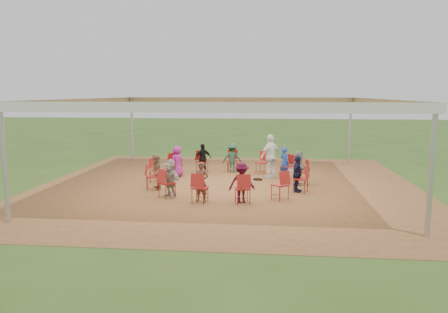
# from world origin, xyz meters

# --- Properties ---
(ground) EXTENTS (80.00, 80.00, 0.00)m
(ground) POSITION_xyz_m (0.00, 0.00, 0.00)
(ground) COLOR #325219
(ground) RESTS_ON ground
(dirt_patch) EXTENTS (13.00, 13.00, 0.00)m
(dirt_patch) POSITION_xyz_m (0.00, 0.00, 0.01)
(dirt_patch) COLOR brown
(dirt_patch) RESTS_ON ground
(tent) EXTENTS (10.33, 10.33, 3.00)m
(tent) POSITION_xyz_m (0.00, 0.00, 2.37)
(tent) COLOR #B2B2B7
(tent) RESTS_ON ground
(chair_0) EXTENTS (0.49, 0.48, 0.90)m
(chair_0) POSITION_xyz_m (2.58, 0.37, 0.45)
(chair_0) COLOR #A71D1A
(chair_0) RESTS_ON ground
(chair_1) EXTENTS (0.60, 0.60, 0.90)m
(chair_1) POSITION_xyz_m (2.11, 1.53, 0.45)
(chair_1) COLOR #A71D1A
(chair_1) RESTS_ON ground
(chair_2) EXTENTS (0.57, 0.58, 0.90)m
(chair_2) POSITION_xyz_m (1.16, 2.33, 0.45)
(chair_2) COLOR #A71D1A
(chair_2) RESTS_ON ground
(chair_3) EXTENTS (0.43, 0.45, 0.90)m
(chair_3) POSITION_xyz_m (-0.05, 2.61, 0.45)
(chair_3) COLOR #A71D1A
(chair_3) RESTS_ON ground
(chair_4) EXTENTS (0.58, 0.59, 0.90)m
(chair_4) POSITION_xyz_m (-1.26, 2.28, 0.45)
(chair_4) COLOR #A71D1A
(chair_4) RESTS_ON ground
(chair_5) EXTENTS (0.60, 0.59, 0.90)m
(chair_5) POSITION_xyz_m (-2.18, 1.43, 0.45)
(chair_5) COLOR #A71D1A
(chair_5) RESTS_ON ground
(chair_6) EXTENTS (0.48, 0.46, 0.90)m
(chair_6) POSITION_xyz_m (-2.59, 0.26, 0.45)
(chair_6) COLOR #A71D1A
(chair_6) RESTS_ON ground
(chair_7) EXTENTS (0.57, 0.55, 0.90)m
(chair_7) POSITION_xyz_m (-2.42, -0.98, 0.45)
(chair_7) COLOR #A71D1A
(chair_7) RESTS_ON ground
(chair_8) EXTENTS (0.60, 0.61, 0.90)m
(chair_8) POSITION_xyz_m (-1.69, -1.99, 0.45)
(chair_8) COLOR #A71D1A
(chair_8) RESTS_ON ground
(chair_9) EXTENTS (0.51, 0.52, 0.90)m
(chair_9) POSITION_xyz_m (-0.57, -2.54, 0.45)
(chair_9) COLOR #A71D1A
(chair_9) RESTS_ON ground
(chair_10) EXTENTS (0.52, 0.53, 0.90)m
(chair_10) POSITION_xyz_m (0.68, -2.52, 0.45)
(chair_10) COLOR #A71D1A
(chair_10) RESTS_ON ground
(chair_11) EXTENTS (0.61, 0.61, 0.90)m
(chair_11) POSITION_xyz_m (1.77, -1.91, 0.45)
(chair_11) COLOR #A71D1A
(chair_11) RESTS_ON ground
(chair_12) EXTENTS (0.56, 0.54, 0.90)m
(chair_12) POSITION_xyz_m (2.46, -0.87, 0.45)
(chair_12) COLOR #A71D1A
(chair_12) RESTS_ON ground
(person_seated_0) EXTENTS (0.56, 1.15, 1.19)m
(person_seated_0) POSITION_xyz_m (2.46, 0.35, 0.60)
(person_seated_0) COLOR slate
(person_seated_0) RESTS_ON ground
(person_seated_1) EXTENTS (0.48, 0.52, 1.19)m
(person_seated_1) POSITION_xyz_m (2.02, 1.45, 0.60)
(person_seated_1) COLOR #1E3EAD
(person_seated_1) RESTS_ON ground
(person_seated_2) EXTENTS (0.78, 0.40, 1.19)m
(person_seated_2) POSITION_xyz_m (-0.05, 2.49, 0.60)
(person_seated_2) COLOR #1F4532
(person_seated_2) RESTS_ON ground
(person_seated_3) EXTENTS (0.78, 0.65, 1.19)m
(person_seated_3) POSITION_xyz_m (-1.20, 2.18, 0.60)
(person_seated_3) COLOR black
(person_seated_3) RESTS_ON ground
(person_seated_4) EXTENTS (0.59, 0.66, 1.19)m
(person_seated_4) POSITION_xyz_m (-2.08, 1.37, 0.60)
(person_seated_4) COLOR #941D81
(person_seated_4) RESTS_ON ground
(person_seated_5) EXTENTS (0.52, 0.66, 1.19)m
(person_seated_5) POSITION_xyz_m (-2.31, -0.93, 0.60)
(person_seated_5) COLOR #8E7552
(person_seated_5) RESTS_ON ground
(person_seated_6) EXTENTS (1.11, 1.03, 1.19)m
(person_seated_6) POSITION_xyz_m (-1.61, -1.90, 0.60)
(person_seated_6) COLOR #A6A294
(person_seated_6) RESTS_ON ground
(person_seated_7) EXTENTS (0.49, 0.37, 1.19)m
(person_seated_7) POSITION_xyz_m (-0.54, -2.43, 0.60)
(person_seated_7) COLOR brown
(person_seated_7) RESTS_ON ground
(person_seated_8) EXTENTS (0.84, 0.57, 1.19)m
(person_seated_8) POSITION_xyz_m (0.65, -2.40, 0.60)
(person_seated_8) COLOR #3D081D
(person_seated_8) RESTS_ON ground
(person_seated_9) EXTENTS (0.57, 0.78, 1.19)m
(person_seated_9) POSITION_xyz_m (2.34, -0.83, 0.60)
(person_seated_9) COLOR #191A3C
(person_seated_9) RESTS_ON ground
(standing_person) EXTENTS (1.05, 1.02, 1.66)m
(standing_person) POSITION_xyz_m (1.50, 1.43, 0.84)
(standing_person) COLOR white
(standing_person) RESTS_ON ground
(cable_coil) EXTENTS (0.36, 0.36, 0.03)m
(cable_coil) POSITION_xyz_m (1.04, 1.03, 0.02)
(cable_coil) COLOR black
(cable_coil) RESTS_ON ground
(laptop) EXTENTS (0.32, 0.38, 0.24)m
(laptop) POSITION_xyz_m (2.30, 0.33, 0.57)
(laptop) COLOR #B7B7BC
(laptop) RESTS_ON ground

